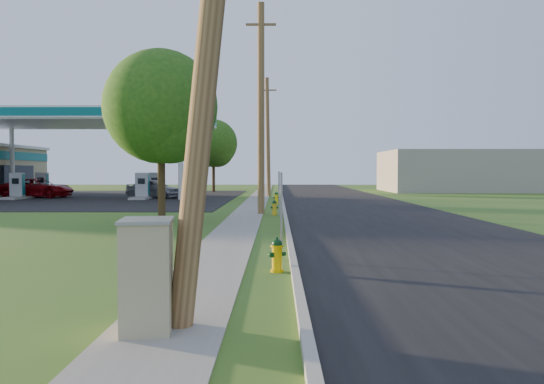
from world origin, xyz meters
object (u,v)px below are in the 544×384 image
object	(u,v)px
utility_pole_far	(268,136)
hydrant_far	(276,198)
utility_pole_mid	(261,108)
car_red	(38,188)
fuel_pump_sw	(42,187)
fuel_pump_se	(155,187)
fuel_pump_nw	(17,189)
hydrant_mid	(274,208)
fuel_pump_ne	(142,189)
tree_lot	(214,145)
tree_verge	(163,111)
utility_cabinet	(147,276)
car_silver	(154,188)
price_pylon	(196,111)
hydrant_near	(277,255)

from	to	relation	value
utility_pole_far	hydrant_far	xyz separation A→B (m)	(0.71, -10.36, -4.43)
utility_pole_mid	car_red	bearing A→B (deg)	139.16
fuel_pump_sw	fuel_pump_se	world-z (taller)	same
fuel_pump_nw	hydrant_far	world-z (taller)	fuel_pump_nw
fuel_pump_nw	hydrant_mid	size ratio (longest dim) A/B	4.59
fuel_pump_ne	fuel_pump_se	bearing A→B (deg)	90.00
fuel_pump_sw	tree_lot	bearing A→B (deg)	36.25
tree_verge	car_red	world-z (taller)	tree_verge
fuel_pump_se	utility_cabinet	size ratio (longest dim) A/B	2.23
hydrant_mid	car_silver	distance (m)	17.53
utility_pole_mid	fuel_pump_se	distance (m)	19.65
car_red	hydrant_far	bearing A→B (deg)	-108.24
hydrant_mid	car_red	bearing A→B (deg)	139.12
price_pylon	hydrant_mid	xyz separation A→B (m)	(4.53, -6.07, -5.09)
hydrant_near	car_silver	bearing A→B (deg)	107.75
fuel_pump_ne	car_silver	distance (m)	1.52
utility_pole_far	fuel_pump_ne	distance (m)	10.99
utility_cabinet	fuel_pump_ne	bearing A→B (deg)	104.42
fuel_pump_ne	hydrant_mid	distance (m)	16.58
utility_cabinet	fuel_pump_se	bearing A→B (deg)	102.84
hydrant_mid	hydrant_far	xyz separation A→B (m)	(0.08, 8.20, 0.03)
fuel_pump_nw	tree_verge	world-z (taller)	tree_verge
fuel_pump_sw	hydrant_far	world-z (taller)	fuel_pump_sw
tree_lot	utility_pole_far	bearing A→B (deg)	-57.27
tree_lot	utility_cabinet	distance (m)	44.81
utility_pole_far	fuel_pump_se	bearing A→B (deg)	-173.59
price_pylon	utility_cabinet	world-z (taller)	price_pylon
tree_lot	car_red	distance (m)	16.91
fuel_pump_nw	car_silver	distance (m)	9.59
utility_pole_far	utility_cabinet	size ratio (longest dim) A/B	6.63
fuel_pump_se	tree_lot	xyz separation A→B (m)	(3.60, 9.24, 3.78)
hydrant_mid	utility_cabinet	size ratio (longest dim) A/B	0.49
hydrant_near	hydrant_far	world-z (taller)	hydrant_far
tree_verge	utility_cabinet	world-z (taller)	tree_verge
hydrant_far	car_red	bearing A→B (deg)	157.84
fuel_pump_ne	fuel_pump_se	xyz separation A→B (m)	(0.00, 4.00, 0.00)
fuel_pump_se	car_silver	xyz separation A→B (m)	(0.48, -2.56, 0.01)
tree_lot	hydrant_mid	distance (m)	27.77
utility_pole_mid	utility_pole_far	distance (m)	18.00
utility_pole_far	fuel_pump_nw	distance (m)	19.03
fuel_pump_sw	car_red	world-z (taller)	fuel_pump_sw
utility_pole_far	fuel_pump_se	distance (m)	9.84
utility_pole_mid	fuel_pump_sw	bearing A→B (deg)	136.48
fuel_pump_ne	price_pylon	world-z (taller)	price_pylon
fuel_pump_se	hydrant_far	bearing A→B (deg)	-44.26
hydrant_mid	fuel_pump_ne	bearing A→B (deg)	125.09
hydrant_mid	fuel_pump_sw	bearing A→B (deg)	136.53
fuel_pump_se	hydrant_near	bearing A→B (deg)	-72.81
utility_pole_far	hydrant_far	bearing A→B (deg)	-86.08
fuel_pump_se	car_silver	world-z (taller)	fuel_pump_se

